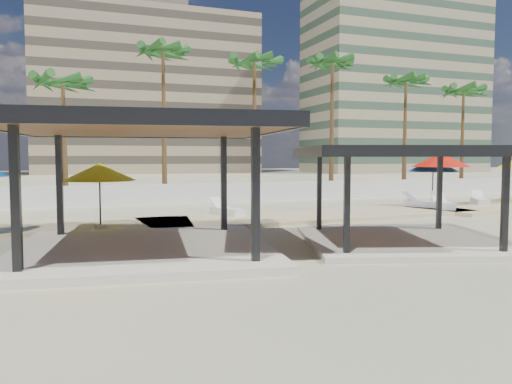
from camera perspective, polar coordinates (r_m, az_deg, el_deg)
ground at (r=16.13m, az=12.11°, el=-6.03°), size 200.00×200.00×0.00m
promenade at (r=23.72m, az=6.34°, el=-2.62°), size 44.45×7.97×0.24m
boundary_wall at (r=30.71m, az=-3.95°, el=-0.09°), size 56.00×0.30×1.20m
building_mid at (r=93.00m, az=-12.39°, el=11.00°), size 38.00×16.00×30.40m
building_east at (r=98.54m, az=15.58°, el=12.31°), size 32.00×15.00×36.40m
pavilion_central at (r=16.48m, az=16.14°, el=0.59°), size 7.66×7.66×3.10m
pavilion_west at (r=14.70m, az=-12.80°, el=1.98°), size 8.57×8.57×3.84m
umbrella_b at (r=19.26m, az=-17.46°, el=2.16°), size 2.99×2.99×2.38m
umbrella_c at (r=28.91m, az=20.40°, el=3.46°), size 4.18×4.18×2.86m
umbrella_d at (r=29.38m, az=19.59°, el=2.85°), size 3.06×3.06×2.48m
lounger_a at (r=22.69m, az=-3.38°, el=-2.14°), size 1.30×2.05×0.74m
lounger_b at (r=27.16m, az=20.50°, el=-1.34°), size 1.54×2.27×0.82m
lounger_c at (r=27.56m, az=18.47°, el=-1.24°), size 1.62×2.07×0.77m
lounger_d at (r=30.60m, az=24.22°, el=-0.91°), size 1.48×1.95×0.72m
palm_c at (r=31.81m, az=-21.21°, el=11.16°), size 3.00×3.00×7.99m
palm_d at (r=33.40m, az=-10.58°, el=14.84°), size 3.00×3.00×10.34m
palm_e at (r=34.36m, az=-0.20°, el=13.96°), size 3.00×3.00×9.93m
palm_f at (r=37.04m, az=8.72°, el=13.78°), size 3.00×3.00×10.34m
palm_g at (r=39.76m, az=16.75°, el=11.57°), size 3.00×3.00×9.30m
palm_h at (r=43.97m, az=22.64°, el=10.19°), size 3.00×3.00×8.90m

